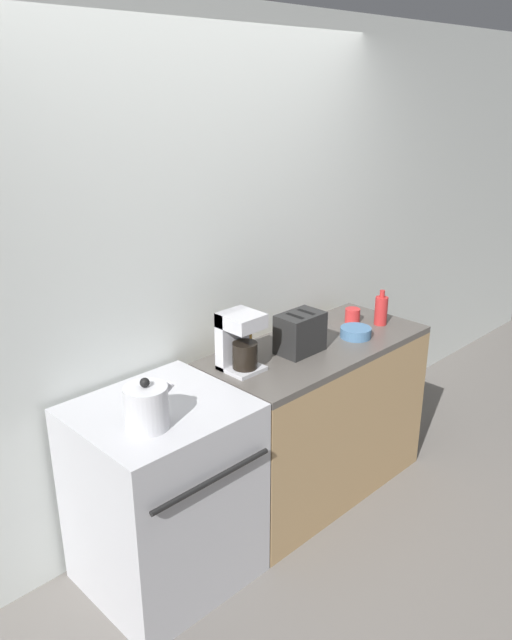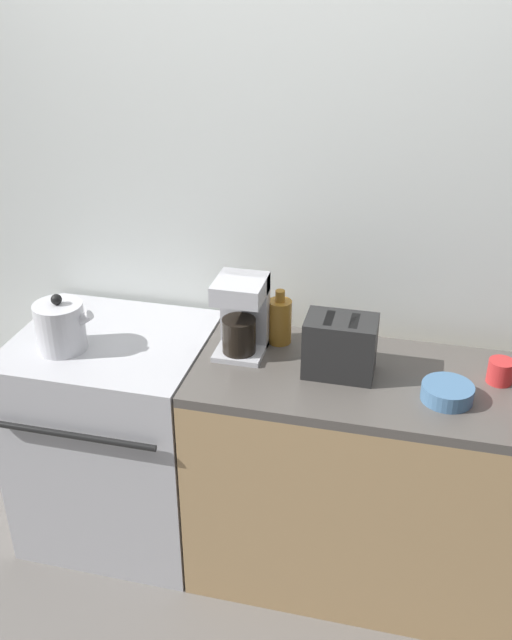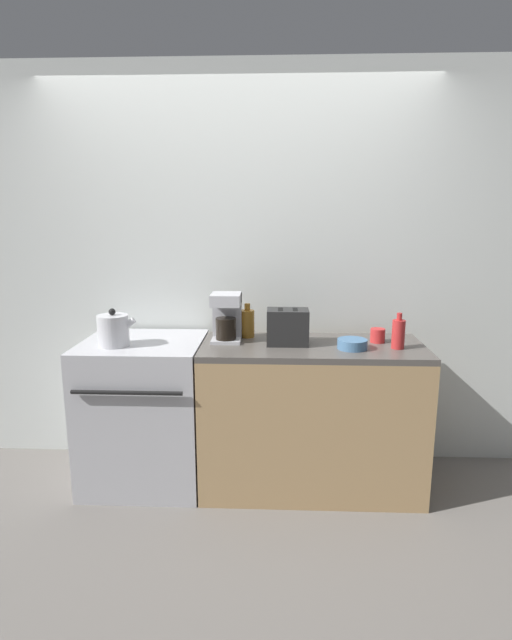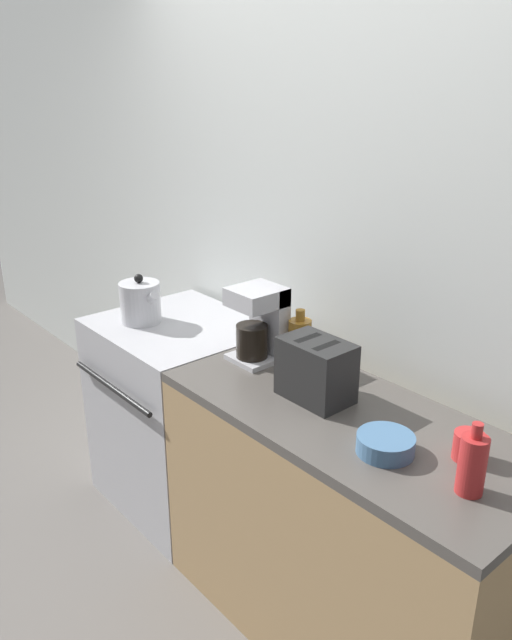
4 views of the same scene
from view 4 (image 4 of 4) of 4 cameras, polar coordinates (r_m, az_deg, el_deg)
The scene contains 11 objects.
ground_plane at distance 2.76m, azimuth -5.23°, elevation -23.42°, with size 12.00×12.00×0.00m, color slate.
wall_back at distance 2.52m, azimuth 7.09°, elevation 6.46°, with size 8.00×0.05×2.60m.
stove at distance 3.00m, azimuth -6.72°, elevation -8.25°, with size 0.73×0.69×0.91m.
counter_block at distance 2.34m, azimuth 7.76°, elevation -18.26°, with size 1.32×0.59×0.91m.
kettle at distance 2.83m, azimuth -10.52°, elevation 1.64°, with size 0.23×0.18×0.22m.
toaster at distance 2.12m, azimuth 5.51°, elevation -4.57°, with size 0.24×0.16×0.21m.
coffee_maker at distance 2.39m, azimuth 0.42°, elevation -0.16°, with size 0.18×0.19×0.29m.
bottle_amber at distance 2.39m, azimuth 4.01°, elevation -1.85°, with size 0.09×0.09×0.21m.
bottle_red at distance 1.76m, azimuth 19.16°, elevation -12.33°, with size 0.07×0.07×0.21m.
cup_red at distance 1.92m, azimuth 18.84°, elevation -10.85°, with size 0.09×0.09×0.08m.
bowl at distance 1.89m, azimuth 11.75°, elevation -11.05°, with size 0.17×0.17×0.06m.
Camera 4 is at (1.63, -1.10, 1.93)m, focal length 35.00 mm.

